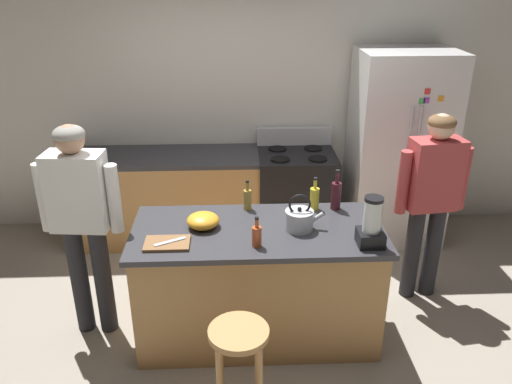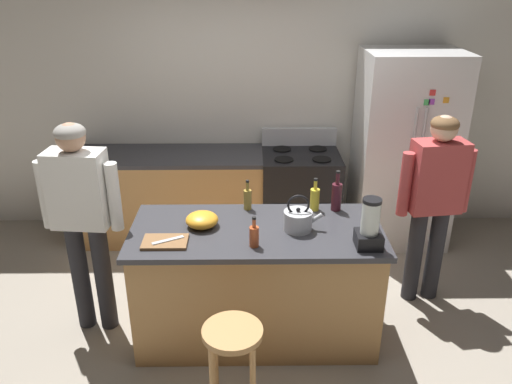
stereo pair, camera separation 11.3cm
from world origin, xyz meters
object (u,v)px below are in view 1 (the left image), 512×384
object	(u,v)px
person_by_sink_right	(432,191)
bar_stool	(239,350)
mixing_bowl	(203,221)
kitchen_island	(258,282)
bottle_vinegar	(247,199)
bottle_soda	(315,198)
tea_kettle	(299,219)
person_by_island_left	(81,213)
bottle_cooking_sauce	(257,236)
blender_appliance	(372,225)
refrigerator	(398,149)
bottle_wine	(336,195)
chef_knife	(170,242)
cutting_board	(167,243)
stove_range	(296,195)

from	to	relation	value
person_by_sink_right	bar_stool	distance (m)	2.04
bar_stool	mixing_bowl	world-z (taller)	mixing_bowl
kitchen_island	bottle_vinegar	xyz separation A→B (m)	(-0.06, 0.32, 0.53)
bottle_soda	tea_kettle	world-z (taller)	tea_kettle
person_by_island_left	mixing_bowl	xyz separation A→B (m)	(0.86, -0.06, -0.05)
bottle_vinegar	mixing_bowl	xyz separation A→B (m)	(-0.32, -0.28, -0.03)
mixing_bowl	bottle_cooking_sauce	bearing A→B (deg)	-37.46
blender_appliance	bottle_vinegar	bearing A→B (deg)	144.32
refrigerator	bottle_wine	size ratio (longest dim) A/B	6.01
person_by_island_left	chef_knife	distance (m)	0.72
bottle_cooking_sauce	cutting_board	xyz separation A→B (m)	(-0.59, 0.04, -0.07)
bottle_soda	refrigerator	bearing A→B (deg)	49.87
refrigerator	bar_stool	xyz separation A→B (m)	(-1.60, -2.30, -0.43)
bottle_wine	tea_kettle	bearing A→B (deg)	-135.23
bottle_vinegar	bottle_wine	world-z (taller)	bottle_wine
blender_appliance	bottle_vinegar	world-z (taller)	blender_appliance
refrigerator	bottle_soda	world-z (taller)	refrigerator
cutting_board	kitchen_island	bearing A→B (deg)	17.52
tea_kettle	cutting_board	distance (m)	0.92
stove_range	blender_appliance	size ratio (longest dim) A/B	3.14
bottle_wine	bar_stool	bearing A→B (deg)	-124.53
stove_range	bar_stool	distance (m)	2.40
refrigerator	cutting_board	xyz separation A→B (m)	(-2.07, -1.69, -0.04)
bottle_vinegar	person_by_island_left	bearing A→B (deg)	-169.66
chef_knife	refrigerator	bearing A→B (deg)	12.19
blender_appliance	bottle_vinegar	distance (m)	0.98
refrigerator	bottle_cooking_sauce	distance (m)	2.28
bottle_soda	bottle_vinegar	bearing A→B (deg)	177.75
bottle_cooking_sauce	bar_stool	bearing A→B (deg)	-103.22
kitchen_island	person_by_sink_right	distance (m)	1.55
blender_appliance	bottle_wine	size ratio (longest dim) A/B	1.09
bottle_soda	bottle_cooking_sauce	bearing A→B (deg)	-130.50
kitchen_island	refrigerator	distance (m)	2.15
bottle_vinegar	mixing_bowl	size ratio (longest dim) A/B	1.02
stove_range	bar_stool	xyz separation A→B (m)	(-0.61, -2.32, 0.06)
bottle_soda	bottle_wine	size ratio (longest dim) A/B	0.81
stove_range	bar_stool	world-z (taller)	stove_range
bottle_cooking_sauce	bottle_wine	xyz separation A→B (m)	(0.62, 0.54, 0.04)
chef_knife	bottle_vinegar	bearing A→B (deg)	16.79
tea_kettle	cutting_board	world-z (taller)	tea_kettle
bar_stool	person_by_sink_right	bearing A→B (deg)	38.89
mixing_bowl	bottle_wine	bearing A→B (deg)	14.55
bottle_vinegar	bottle_wine	xyz separation A→B (m)	(0.67, -0.02, 0.03)
stove_range	cutting_board	distance (m)	2.07
person_by_sink_right	cutting_board	world-z (taller)	person_by_sink_right
bottle_wine	tea_kettle	world-z (taller)	bottle_wine
bottle_wine	cutting_board	xyz separation A→B (m)	(-1.22, -0.49, -0.11)
kitchen_island	cutting_board	size ratio (longest dim) A/B	5.94
bottle_vinegar	cutting_board	bearing A→B (deg)	-136.85
refrigerator	person_by_sink_right	xyz separation A→B (m)	(-0.05, -1.05, 0.01)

